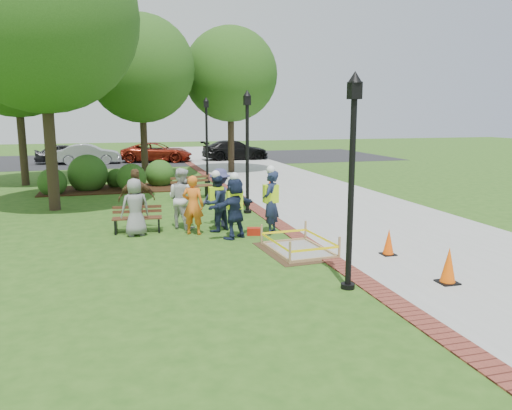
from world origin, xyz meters
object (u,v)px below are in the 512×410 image
object	(u,v)px
wet_concrete_pad	(298,242)
cone_front	(448,266)
bench_near	(138,224)
hivis_worker_b	(271,201)
lamp_near	(352,166)
hivis_worker_a	(235,206)
hivis_worker_c	(216,201)

from	to	relation	value
wet_concrete_pad	cone_front	world-z (taller)	cone_front
bench_near	hivis_worker_b	world-z (taller)	hivis_worker_b
lamp_near	hivis_worker_a	world-z (taller)	lamp_near
wet_concrete_pad	hivis_worker_b	xyz separation A→B (m)	(-0.13, 1.97, 0.76)
hivis_worker_a	cone_front	bearing A→B (deg)	-55.67
cone_front	hivis_worker_c	world-z (taller)	hivis_worker_c
hivis_worker_a	hivis_worker_b	distance (m)	1.14
hivis_worker_c	lamp_near	bearing A→B (deg)	-74.08
wet_concrete_pad	hivis_worker_b	size ratio (longest dim) A/B	1.20
hivis_worker_a	bench_near	bearing A→B (deg)	150.99
bench_near	lamp_near	distance (m)	7.52
lamp_near	hivis_worker_c	world-z (taller)	lamp_near
cone_front	lamp_near	world-z (taller)	lamp_near
bench_near	lamp_near	size ratio (longest dim) A/B	0.34
hivis_worker_a	hivis_worker_c	bearing A→B (deg)	108.98
wet_concrete_pad	bench_near	bearing A→B (deg)	140.37
hivis_worker_a	hivis_worker_c	xyz separation A→B (m)	(-0.34, 0.98, -0.02)
wet_concrete_pad	lamp_near	world-z (taller)	lamp_near
lamp_near	hivis_worker_c	bearing A→B (deg)	105.92
wet_concrete_pad	hivis_worker_c	xyz separation A→B (m)	(-1.59, 2.73, 0.68)
bench_near	cone_front	size ratio (longest dim) A/B	1.87
hivis_worker_c	wet_concrete_pad	bearing A→B (deg)	-59.82
wet_concrete_pad	cone_front	xyz separation A→B (m)	(2.11, -3.17, 0.14)
hivis_worker_b	hivis_worker_c	xyz separation A→B (m)	(-1.45, 0.76, -0.08)
lamp_near	wet_concrete_pad	bearing A→B (deg)	90.08
cone_front	hivis_worker_c	size ratio (longest dim) A/B	0.43
hivis_worker_a	hivis_worker_b	bearing A→B (deg)	11.09
bench_near	cone_front	xyz separation A→B (m)	(5.98, -6.37, 0.13)
cone_front	lamp_near	bearing A→B (deg)	171.40
cone_front	lamp_near	distance (m)	2.99
hivis_worker_c	hivis_worker_a	bearing A→B (deg)	-71.02
lamp_near	hivis_worker_b	size ratio (longest dim) A/B	2.12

